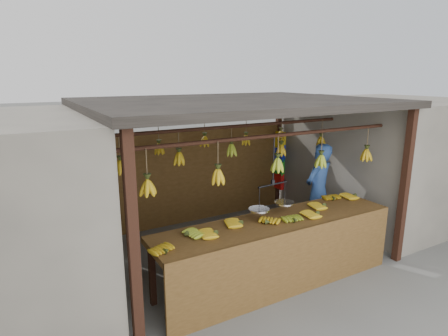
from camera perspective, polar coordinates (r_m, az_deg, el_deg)
ground at (r=6.17m, az=1.41°, el=-12.41°), size 80.00×80.00×0.00m
stall at (r=5.86m, az=-0.14°, el=6.44°), size 4.30×3.30×2.40m
neighbor_right at (r=8.16m, az=23.71°, el=1.52°), size 3.00×3.00×2.30m
counter at (r=4.95m, az=8.81°, el=-10.38°), size 3.46×0.77×0.96m
hanging_bananas at (r=5.64m, az=1.60°, el=2.30°), size 3.59×2.24×0.40m
balance_scale at (r=4.96m, az=7.35°, el=-5.19°), size 0.71×0.31×0.95m
vendor at (r=6.66m, az=14.17°, el=-3.28°), size 0.67×0.53×1.63m
bag_bundles at (r=7.94m, az=8.48°, el=1.22°), size 0.08×0.26×1.22m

